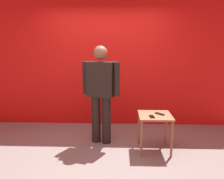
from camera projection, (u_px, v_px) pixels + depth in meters
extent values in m
plane|color=gray|center=(101.00, 157.00, 3.53)|extent=(12.00, 12.00, 0.00)
cube|color=red|center=(107.00, 62.00, 4.81)|extent=(5.48, 0.12, 2.73)
cylinder|color=black|center=(96.00, 119.00, 4.02)|extent=(0.19, 0.19, 0.85)
cylinder|color=black|center=(106.00, 120.00, 3.96)|extent=(0.19, 0.19, 0.85)
cube|color=black|center=(101.00, 79.00, 3.85)|extent=(0.50, 0.34, 0.60)
cube|color=#2D4784|center=(103.00, 77.00, 3.96)|extent=(0.13, 0.05, 0.50)
cube|color=#C68CB7|center=(103.00, 78.00, 3.97)|extent=(0.05, 0.02, 0.46)
cylinder|color=black|center=(86.00, 78.00, 3.93)|extent=(0.14, 0.14, 0.57)
cylinder|color=black|center=(116.00, 79.00, 3.76)|extent=(0.14, 0.14, 0.57)
sphere|color=brown|center=(101.00, 53.00, 3.76)|extent=(0.23, 0.23, 0.23)
cube|color=olive|center=(155.00, 116.00, 3.65)|extent=(0.53, 0.53, 0.03)
cylinder|color=olive|center=(141.00, 139.00, 3.49)|extent=(0.04, 0.04, 0.58)
cylinder|color=olive|center=(172.00, 139.00, 3.47)|extent=(0.04, 0.04, 0.58)
cylinder|color=olive|center=(139.00, 128.00, 3.94)|extent=(0.04, 0.04, 0.58)
cylinder|color=olive|center=(166.00, 128.00, 3.93)|extent=(0.04, 0.04, 0.58)
cube|color=black|center=(152.00, 117.00, 3.53)|extent=(0.08, 0.15, 0.01)
cube|color=black|center=(160.00, 114.00, 3.66)|extent=(0.15, 0.16, 0.02)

